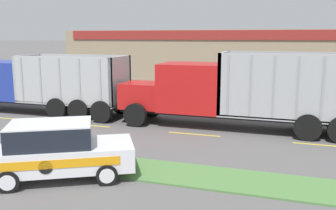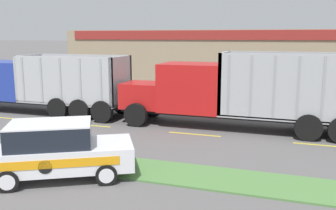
# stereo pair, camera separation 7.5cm
# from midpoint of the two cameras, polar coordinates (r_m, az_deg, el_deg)

# --- Properties ---
(grass_verge) EXTENTS (120.00, 1.91, 0.06)m
(grass_verge) POSITION_cam_midpoint_polar(r_m,az_deg,el_deg) (12.25, -1.34, -10.09)
(grass_verge) COLOR #517F42
(grass_verge) RESTS_ON ground_plane
(centre_line_3) EXTENTS (2.40, 0.14, 0.01)m
(centre_line_3) POSITION_cam_midpoint_polar(r_m,az_deg,el_deg) (18.87, -12.22, -3.02)
(centre_line_3) COLOR yellow
(centre_line_3) RESTS_ON ground_plane
(centre_line_4) EXTENTS (2.40, 0.14, 0.01)m
(centre_line_4) POSITION_cam_midpoint_polar(r_m,az_deg,el_deg) (16.83, 3.87, -4.46)
(centre_line_4) COLOR yellow
(centre_line_4) RESTS_ON ground_plane
(centre_line_5) EXTENTS (2.40, 0.14, 0.01)m
(centre_line_5) POSITION_cam_midpoint_polar(r_m,az_deg,el_deg) (16.38, 22.56, -5.67)
(centre_line_5) COLOR yellow
(centre_line_5) RESTS_ON ground_plane
(dump_truck_lead) EXTENTS (10.86, 2.60, 3.61)m
(dump_truck_lead) POSITION_cam_midpoint_polar(r_m,az_deg,el_deg) (17.98, 6.88, 1.84)
(dump_truck_lead) COLOR black
(dump_truck_lead) RESTS_ON ground_plane
(dump_truck_trail) EXTENTS (11.78, 2.65, 3.30)m
(dump_truck_trail) POSITION_cam_midpoint_polar(r_m,az_deg,el_deg) (23.33, -21.89, 2.86)
(dump_truck_trail) COLOR black
(dump_truck_trail) RESTS_ON ground_plane
(rally_car) EXTENTS (4.78, 3.82, 1.79)m
(rally_car) POSITION_cam_midpoint_polar(r_m,az_deg,el_deg) (12.06, -16.66, -6.57)
(rally_car) COLOR white
(rally_car) RESTS_ON ground_plane
(store_building_backdrop) EXTENTS (36.92, 12.10, 4.86)m
(store_building_backdrop) POSITION_cam_midpoint_polar(r_m,az_deg,el_deg) (37.94, 14.48, 7.29)
(store_building_backdrop) COLOR #9E896B
(store_building_backdrop) RESTS_ON ground_plane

